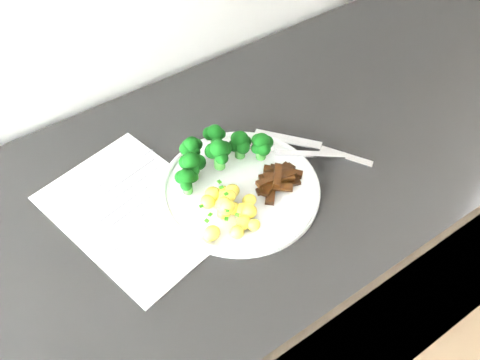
% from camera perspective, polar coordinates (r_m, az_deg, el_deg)
% --- Properties ---
extents(counter, '(2.48, 0.62, 0.93)m').
position_cam_1_polar(counter, '(1.34, 2.15, -11.40)').
color(counter, black).
rests_on(counter, ground).
extents(recipe_paper, '(0.28, 0.35, 0.00)m').
position_cam_1_polar(recipe_paper, '(0.90, -11.49, -3.21)').
color(recipe_paper, white).
rests_on(recipe_paper, counter).
extents(plate, '(0.28, 0.28, 0.02)m').
position_cam_1_polar(plate, '(0.90, 0.00, -0.91)').
color(plate, white).
rests_on(plate, counter).
extents(broccoli, '(0.19, 0.11, 0.07)m').
position_cam_1_polar(broccoli, '(0.91, -2.44, 3.18)').
color(broccoli, '#2E6F25').
rests_on(broccoli, plate).
extents(potatoes, '(0.12, 0.12, 0.04)m').
position_cam_1_polar(potatoes, '(0.86, -1.16, -3.07)').
color(potatoes, '#FFED57').
rests_on(potatoes, plate).
extents(beef_strips, '(0.10, 0.08, 0.03)m').
position_cam_1_polar(beef_strips, '(0.91, 4.25, 0.15)').
color(beef_strips, black).
rests_on(beef_strips, plate).
extents(fork, '(0.15, 0.14, 0.02)m').
position_cam_1_polar(fork, '(0.96, 6.13, 3.11)').
color(fork, silver).
rests_on(fork, plate).
extents(knife, '(0.14, 0.20, 0.02)m').
position_cam_1_polar(knife, '(0.98, 9.65, 3.05)').
color(knife, silver).
rests_on(knife, plate).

